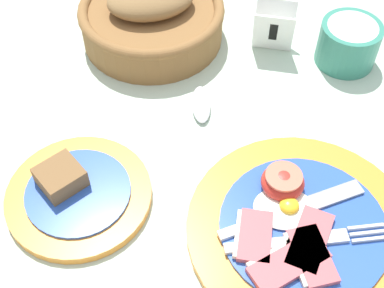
% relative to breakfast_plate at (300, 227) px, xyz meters
% --- Properties ---
extents(ground_plane, '(3.00, 3.00, 0.00)m').
position_rel_breakfast_plate_xyz_m(ground_plane, '(-0.09, 0.02, -0.01)').
color(ground_plane, '#B7CCB7').
extents(breakfast_plate, '(0.27, 0.27, 0.04)m').
position_rel_breakfast_plate_xyz_m(breakfast_plate, '(0.00, 0.00, 0.00)').
color(breakfast_plate, orange).
rests_on(breakfast_plate, ground_plane).
extents(bread_plate, '(0.18, 0.18, 0.04)m').
position_rel_breakfast_plate_xyz_m(bread_plate, '(-0.27, 0.03, -0.00)').
color(bread_plate, orange).
rests_on(bread_plate, ground_plane).
extents(sugar_cup, '(0.09, 0.09, 0.06)m').
position_rel_breakfast_plate_xyz_m(sugar_cup, '(0.09, 0.30, 0.02)').
color(sugar_cup, '#337F6B').
rests_on(sugar_cup, ground_plane).
extents(bread_basket, '(0.22, 0.22, 0.09)m').
position_rel_breakfast_plate_xyz_m(bread_basket, '(-0.20, 0.34, 0.03)').
color(bread_basket, brown).
rests_on(bread_basket, ground_plane).
extents(number_card, '(0.07, 0.05, 0.07)m').
position_rel_breakfast_plate_xyz_m(number_card, '(-0.02, 0.32, 0.03)').
color(number_card, white).
rests_on(number_card, ground_plane).
extents(teaspoon_by_saucer, '(0.04, 0.19, 0.01)m').
position_rel_breakfast_plate_xyz_m(teaspoon_by_saucer, '(-0.12, 0.17, -0.01)').
color(teaspoon_by_saucer, silver).
rests_on(teaspoon_by_saucer, ground_plane).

